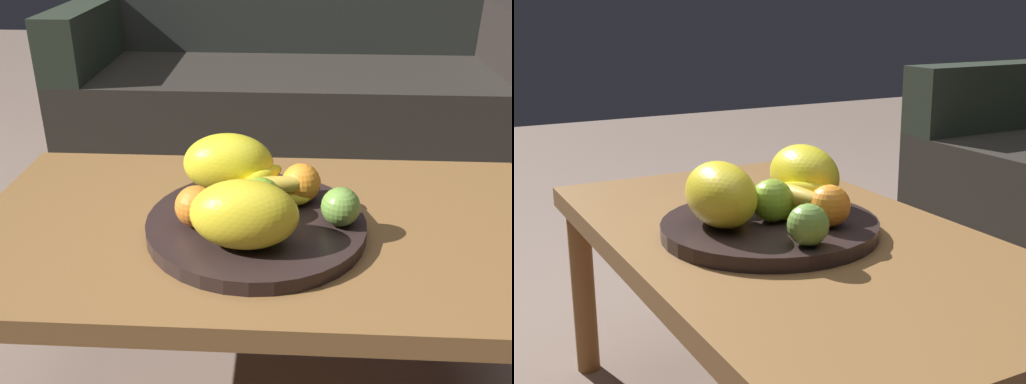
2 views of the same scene
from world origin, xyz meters
TOP-DOWN VIEW (x-y plane):
  - coffee_table at (0.00, 0.00)m, footprint 1.05×0.58m
  - couch at (0.07, 1.28)m, footprint 1.70×0.70m
  - fruit_bowl at (-0.02, -0.03)m, footprint 0.37×0.37m
  - melon_large_front at (-0.03, -0.12)m, footprint 0.17×0.11m
  - melon_smaller_beside at (-0.07, 0.07)m, footprint 0.17×0.11m
  - orange_front at (-0.12, -0.06)m, footprint 0.07×0.07m
  - orange_left at (0.06, 0.04)m, footprint 0.07×0.07m
  - apple_front at (-0.01, -0.03)m, footprint 0.07×0.07m
  - apple_left at (0.12, -0.05)m, footprint 0.07×0.07m
  - banana_bunch at (-0.00, 0.01)m, footprint 0.16×0.16m

SIDE VIEW (x-z plane):
  - couch at x=0.07m, z-range -0.15..0.75m
  - coffee_table at x=0.00m, z-range 0.16..0.59m
  - fruit_bowl at x=-0.02m, z-range 0.43..0.45m
  - banana_bunch at x=0.00m, z-range 0.45..0.51m
  - apple_left at x=0.12m, z-range 0.45..0.52m
  - orange_front at x=-0.12m, z-range 0.45..0.52m
  - orange_left at x=0.06m, z-range 0.45..0.52m
  - apple_front at x=-0.01m, z-range 0.45..0.52m
  - melon_large_front at x=-0.03m, z-range 0.45..0.56m
  - melon_smaller_beside at x=-0.07m, z-range 0.45..0.56m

